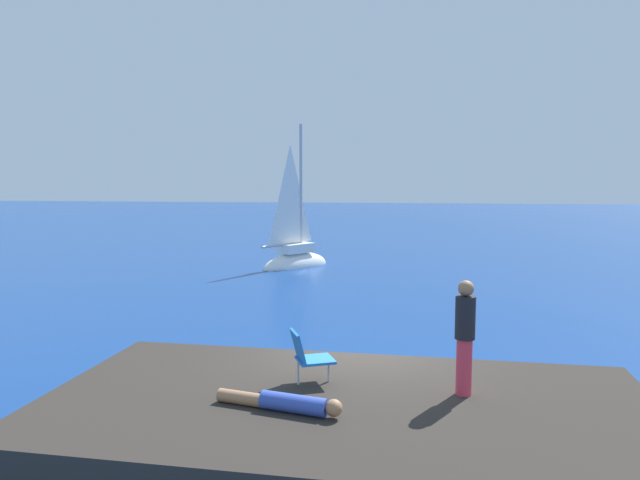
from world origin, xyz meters
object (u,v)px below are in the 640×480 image
sailboat_near (295,258)px  person_standing (465,334)px  beach_chair (308,354)px  person_sunbather (285,403)px

sailboat_near → person_standing: bearing=-125.7°
beach_chair → person_sunbather: bearing=-120.4°
person_sunbather → sailboat_near: bearing=-66.9°
person_sunbather → person_standing: 2.65m
sailboat_near → person_standing: size_ratio=4.31×
sailboat_near → person_standing: (5.41, -18.13, 1.51)m
beach_chair → person_standing: bearing=-26.9°
person_standing → beach_chair: bearing=70.4°
person_standing → beach_chair: size_ratio=2.03×
sailboat_near → person_sunbather: 19.29m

